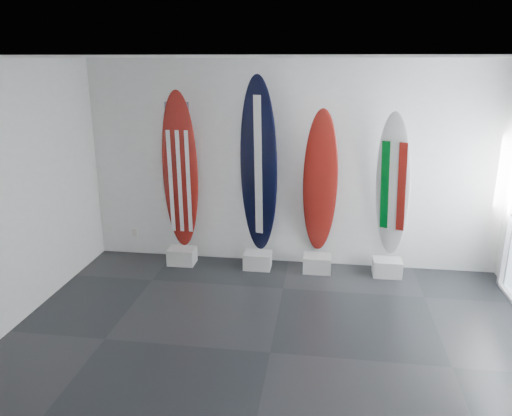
% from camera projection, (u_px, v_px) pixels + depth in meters
% --- Properties ---
extents(floor, '(6.00, 6.00, 0.00)m').
position_uv_depth(floor, '(270.00, 353.00, 5.22)').
color(floor, black).
rests_on(floor, ground).
extents(ceiling, '(6.00, 6.00, 0.00)m').
position_uv_depth(ceiling, '(273.00, 57.00, 4.35)').
color(ceiling, white).
rests_on(ceiling, wall_back).
extents(wall_back, '(6.00, 0.00, 6.00)m').
position_uv_depth(wall_back, '(291.00, 166.00, 7.16)').
color(wall_back, white).
rests_on(wall_back, ground).
extents(wall_front, '(6.00, 0.00, 6.00)m').
position_uv_depth(wall_front, '(214.00, 374.00, 2.42)').
color(wall_front, white).
rests_on(wall_front, ground).
extents(display_block_usa, '(0.40, 0.30, 0.24)m').
position_uv_depth(display_block_usa, '(182.00, 256.00, 7.47)').
color(display_block_usa, silver).
rests_on(display_block_usa, floor).
extents(surfboard_usa, '(0.53, 0.18, 2.34)m').
position_uv_depth(surfboard_usa, '(180.00, 171.00, 7.19)').
color(surfboard_usa, maroon).
rests_on(surfboard_usa, display_block_usa).
extents(display_block_navy, '(0.40, 0.30, 0.24)m').
position_uv_depth(display_block_navy, '(258.00, 260.00, 7.31)').
color(display_block_navy, silver).
rests_on(display_block_navy, floor).
extents(surfboard_navy, '(0.61, 0.35, 2.56)m').
position_uv_depth(surfboard_navy, '(259.00, 167.00, 7.00)').
color(surfboard_navy, black).
rests_on(surfboard_navy, display_block_navy).
extents(display_block_swiss, '(0.40, 0.30, 0.24)m').
position_uv_depth(display_block_swiss, '(317.00, 264.00, 7.19)').
color(display_block_swiss, silver).
rests_on(display_block_swiss, floor).
extents(surfboard_swiss, '(0.50, 0.44, 2.14)m').
position_uv_depth(surfboard_swiss, '(320.00, 183.00, 6.95)').
color(surfboard_swiss, maroon).
rests_on(surfboard_swiss, display_block_swiss).
extents(display_block_italy, '(0.40, 0.30, 0.24)m').
position_uv_depth(display_block_italy, '(387.00, 268.00, 7.06)').
color(display_block_italy, silver).
rests_on(display_block_italy, floor).
extents(surfboard_italy, '(0.60, 0.56, 2.11)m').
position_uv_depth(surfboard_italy, '(393.00, 187.00, 6.81)').
color(surfboard_italy, silver).
rests_on(surfboard_italy, display_block_italy).
extents(wall_outlet, '(0.09, 0.02, 0.13)m').
position_uv_depth(wall_outlet, '(135.00, 232.00, 7.80)').
color(wall_outlet, silver).
rests_on(wall_outlet, wall_back).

